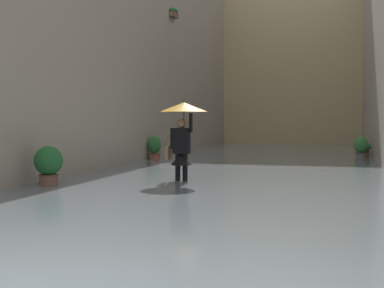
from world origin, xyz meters
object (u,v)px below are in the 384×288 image
(person_wading, at_px, (183,124))
(potted_plant_mid_left, at_px, (361,148))
(potted_plant_near_left, at_px, (361,150))
(potted_plant_near_right, at_px, (155,149))
(potted_plant_far_left, at_px, (364,151))
(potted_plant_mid_right, at_px, (48,166))

(person_wading, xyz_separation_m, potted_plant_mid_left, (-4.26, -8.17, -0.93))
(potted_plant_mid_left, distance_m, potted_plant_near_left, 2.21)
(potted_plant_near_left, bearing_deg, person_wading, 67.25)
(potted_plant_near_left, xyz_separation_m, potted_plant_near_right, (7.20, 4.08, 0.14))
(potted_plant_near_left, relative_size, potted_plant_near_right, 0.71)
(potted_plant_far_left, distance_m, potted_plant_near_right, 7.94)
(potted_plant_far_left, height_order, potted_plant_mid_right, potted_plant_mid_right)
(potted_plant_near_right, bearing_deg, potted_plant_far_left, -156.38)
(potted_plant_near_left, bearing_deg, potted_plant_mid_right, 60.02)
(potted_plant_near_left, bearing_deg, potted_plant_far_left, 94.29)
(potted_plant_far_left, relative_size, potted_plant_near_left, 1.04)
(potted_plant_mid_left, bearing_deg, potted_plant_near_right, 14.80)
(person_wading, height_order, potted_plant_far_left, person_wading)
(potted_plant_mid_left, relative_size, potted_plant_far_left, 1.32)
(person_wading, xyz_separation_m, potted_plant_near_left, (-4.35, -10.37, -1.10))
(potted_plant_mid_left, relative_size, potted_plant_mid_right, 0.96)
(potted_plant_mid_right, height_order, potted_plant_near_right, potted_plant_mid_right)
(potted_plant_mid_left, relative_size, potted_plant_near_left, 1.38)
(potted_plant_far_left, relative_size, potted_plant_mid_right, 0.72)
(potted_plant_mid_left, bearing_deg, potted_plant_mid_right, 55.07)
(potted_plant_near_left, bearing_deg, potted_plant_near_right, 29.55)
(person_wading, xyz_separation_m, potted_plant_near_right, (2.86, -6.29, -0.95))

